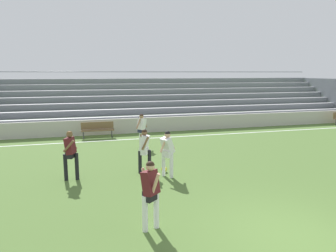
{
  "coord_description": "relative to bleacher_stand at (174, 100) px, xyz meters",
  "views": [
    {
      "loc": [
        -4.39,
        -5.55,
        3.64
      ],
      "look_at": [
        -0.91,
        7.19,
        1.38
      ],
      "focal_mm": 33.36,
      "sensor_mm": 36.0,
      "label": 1
    }
  ],
  "objects": [
    {
      "name": "ground_plane",
      "position": [
        -2.1,
        -16.58,
        -1.66
      ],
      "size": [
        160.0,
        160.0,
        0.0
      ],
      "primitive_type": "plane",
      "color": "#4C6B30"
    },
    {
      "name": "field_line_sideline",
      "position": [
        -2.1,
        -5.31,
        -1.66
      ],
      "size": [
        44.0,
        0.12,
        0.01
      ],
      "primitive_type": "cube",
      "color": "white",
      "rests_on": "ground"
    },
    {
      "name": "sideline_wall",
      "position": [
        -2.1,
        -3.53,
        -1.2
      ],
      "size": [
        48.0,
        0.16,
        0.91
      ],
      "primitive_type": "cube",
      "color": "#BCB7AD",
      "rests_on": "ground"
    },
    {
      "name": "bleacher_stand",
      "position": [
        0.0,
        0.0,
        0.0
      ],
      "size": [
        26.7,
        5.95,
        3.73
      ],
      "color": "#B2B2B7",
      "rests_on": "ground"
    },
    {
      "name": "bench_far_right",
      "position": [
        -5.77,
        -4.43,
        -1.11
      ],
      "size": [
        1.8,
        0.4,
        0.9
      ],
      "color": "brown",
      "rests_on": "ground"
    },
    {
      "name": "player_white_trailing_run",
      "position": [
        -4.4,
        -11.25,
        -0.7
      ],
      "size": [
        0.49,
        0.63,
        1.63
      ],
      "color": "black",
      "rests_on": "ground"
    },
    {
      "name": "player_white_deep_cover",
      "position": [
        -3.72,
        -11.9,
        -0.68
      ],
      "size": [
        0.67,
        0.52,
        1.65
      ],
      "color": "white",
      "rests_on": "ground"
    },
    {
      "name": "player_dark_wide_left",
      "position": [
        -5.08,
        -15.44,
        -0.67
      ],
      "size": [
        0.49,
        0.62,
        1.66
      ],
      "color": "white",
      "rests_on": "ground"
    },
    {
      "name": "player_dark_dropping_back",
      "position": [
        -6.98,
        -11.36,
        -0.63
      ],
      "size": [
        0.5,
        0.65,
        1.71
      ],
      "color": "black",
      "rests_on": "ground"
    },
    {
      "name": "player_white_overlapping",
      "position": [
        -3.78,
        -7.32,
        -0.67
      ],
      "size": [
        0.65,
        0.51,
        1.67
      ],
      "color": "white",
      "rests_on": "ground"
    },
    {
      "name": "soccer_ball",
      "position": [
        -3.71,
        -11.38,
        -1.55
      ],
      "size": [
        0.22,
        0.22,
        0.22
      ],
      "primitive_type": "sphere",
      "color": "yellow",
      "rests_on": "ground"
    }
  ]
}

